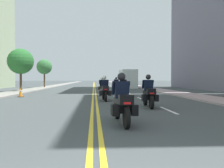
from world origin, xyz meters
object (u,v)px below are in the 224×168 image
(motorcycle_3, at_px, (124,88))
(parked_truck, at_px, (127,80))
(street_tree_0, at_px, (44,67))
(motorcycle_4, at_px, (102,86))
(motorcycle_1, at_px, (149,94))
(motorcycle_5, at_px, (116,85))
(traffic_cone_1, at_px, (21,92))
(motorcycle_2, at_px, (105,90))
(street_tree_1, at_px, (21,61))
(motorcycle_0, at_px, (122,103))

(motorcycle_3, bearing_deg, parked_truck, 77.61)
(street_tree_0, bearing_deg, motorcycle_4, -58.02)
(motorcycle_1, relative_size, motorcycle_5, 1.05)
(motorcycle_5, relative_size, traffic_cone_1, 2.84)
(motorcycle_2, relative_size, motorcycle_3, 0.99)
(street_tree_0, height_order, street_tree_1, street_tree_1)
(motorcycle_0, bearing_deg, motorcycle_4, 86.98)
(motorcycle_2, distance_m, motorcycle_3, 4.69)
(motorcycle_1, relative_size, motorcycle_2, 1.05)
(motorcycle_4, xyz_separation_m, traffic_cone_1, (-6.53, -4.75, -0.27))
(parked_truck, bearing_deg, motorcycle_0, -98.76)
(motorcycle_4, distance_m, motorcycle_5, 4.38)
(motorcycle_4, relative_size, motorcycle_5, 1.03)
(motorcycle_1, xyz_separation_m, motorcycle_2, (-2.01, 3.64, 0.01))
(motorcycle_0, relative_size, traffic_cone_1, 3.00)
(motorcycle_1, bearing_deg, motorcycle_2, 121.73)
(motorcycle_2, xyz_separation_m, street_tree_1, (-8.58, 10.53, 2.64))
(motorcycle_3, relative_size, street_tree_0, 0.48)
(parked_truck, bearing_deg, traffic_cone_1, -122.78)
(motorcycle_0, distance_m, motorcycle_3, 12.11)
(street_tree_0, relative_size, street_tree_1, 0.97)
(motorcycle_0, bearing_deg, street_tree_0, 103.05)
(street_tree_0, bearing_deg, motorcycle_3, -59.88)
(motorcycle_0, bearing_deg, motorcycle_2, 88.11)
(motorcycle_2, distance_m, parked_truck, 21.10)
(motorcycle_4, xyz_separation_m, parked_truck, (4.43, 12.27, 0.62))
(motorcycle_3, distance_m, motorcycle_5, 7.96)
(motorcycle_2, distance_m, street_tree_1, 13.84)
(motorcycle_0, relative_size, motorcycle_5, 1.06)
(motorcycle_1, bearing_deg, motorcycle_5, 92.88)
(motorcycle_3, xyz_separation_m, motorcycle_5, (0.17, 7.96, -0.01))
(motorcycle_2, xyz_separation_m, traffic_cone_1, (-6.42, 3.57, -0.29))
(motorcycle_0, distance_m, motorcycle_2, 7.68)
(motorcycle_0, height_order, motorcycle_3, motorcycle_3)
(motorcycle_1, distance_m, street_tree_0, 28.09)
(motorcycle_0, xyz_separation_m, street_tree_1, (-8.76, 18.21, 2.65))
(motorcycle_2, distance_m, motorcycle_5, 12.44)
(motorcycle_1, distance_m, motorcycle_3, 7.97)
(street_tree_0, xyz_separation_m, parked_truck, (13.11, -1.65, -2.06))
(motorcycle_0, xyz_separation_m, motorcycle_1, (1.83, 4.04, -0.01))
(motorcycle_1, height_order, motorcycle_3, motorcycle_1)
(motorcycle_4, xyz_separation_m, motorcycle_5, (1.87, 3.96, 0.01))
(traffic_cone_1, bearing_deg, motorcycle_2, -29.11)
(motorcycle_3, height_order, motorcycle_4, motorcycle_3)
(motorcycle_3, relative_size, street_tree_1, 0.46)
(street_tree_1, bearing_deg, motorcycle_2, -50.84)
(motorcycle_0, height_order, street_tree_1, street_tree_1)
(motorcycle_2, bearing_deg, motorcycle_4, 85.93)
(motorcycle_2, bearing_deg, motorcycle_3, 63.94)
(motorcycle_3, xyz_separation_m, street_tree_0, (-10.39, 17.91, 2.67))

